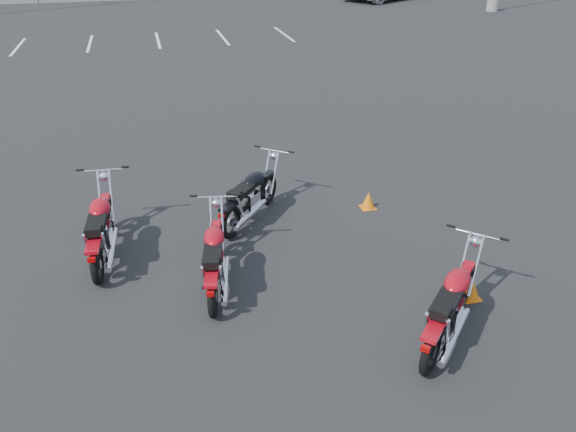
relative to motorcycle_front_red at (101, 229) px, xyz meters
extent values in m
plane|color=black|center=(2.78, -1.18, -0.51)|extent=(120.00, 120.00, 0.00)
torus|color=black|center=(0.05, 0.80, -0.19)|extent=(0.17, 0.66, 0.65)
cylinder|color=silver|center=(0.05, 0.80, -0.19)|extent=(0.12, 0.18, 0.17)
torus|color=black|center=(-0.07, -0.78, -0.19)|extent=(0.17, 0.66, 0.65)
cylinder|color=silver|center=(-0.07, -0.78, -0.19)|extent=(0.12, 0.18, 0.17)
cube|color=black|center=(-0.01, 0.01, -0.14)|extent=(0.19, 1.15, 0.07)
cube|color=silver|center=(-0.01, -0.05, -0.08)|extent=(0.33, 0.43, 0.33)
cylinder|color=silver|center=(-0.01, -0.05, 0.12)|extent=(0.24, 0.29, 0.29)
ellipsoid|color=#B00A17|center=(0.00, 0.20, 0.27)|extent=(0.38, 0.65, 0.28)
cube|color=black|center=(-0.03, -0.32, 0.25)|extent=(0.33, 0.62, 0.11)
cube|color=black|center=(-0.05, -0.59, 0.29)|extent=(0.25, 0.21, 0.13)
cube|color=#B00A17|center=(-0.07, -0.80, 0.16)|extent=(0.23, 0.47, 0.05)
cube|color=#B00A17|center=(0.05, 0.80, 0.16)|extent=(0.17, 0.38, 0.04)
cylinder|color=silver|center=(0.07, -0.62, 0.08)|extent=(0.07, 0.20, 0.43)
cylinder|color=silver|center=(-0.19, -0.61, 0.08)|extent=(0.07, 0.20, 0.43)
cylinder|color=silver|center=(0.14, -0.33, -0.21)|extent=(0.18, 1.20, 0.14)
cylinder|color=silver|center=(0.11, -0.68, -0.19)|extent=(0.16, 0.39, 0.14)
cylinder|color=silver|center=(0.15, 0.92, 0.16)|extent=(0.08, 0.44, 0.86)
cylinder|color=silver|center=(-0.04, 0.93, 0.16)|extent=(0.08, 0.44, 0.86)
sphere|color=silver|center=(0.07, 1.10, 0.44)|extent=(0.19, 0.19, 0.17)
cylinder|color=silver|center=(0.07, 1.12, 0.55)|extent=(0.76, 0.09, 0.03)
cylinder|color=black|center=(0.45, 1.07, 0.60)|extent=(0.13, 0.05, 0.04)
cylinder|color=black|center=(-0.31, 1.13, 0.60)|extent=(0.13, 0.05, 0.04)
cylinder|color=black|center=(-0.17, -0.09, -0.35)|extent=(0.17, 0.04, 0.33)
cube|color=#990505|center=(-0.09, -1.08, 0.08)|extent=(0.11, 0.07, 0.07)
torus|color=black|center=(3.04, 1.23, -0.21)|extent=(0.47, 0.54, 0.61)
cylinder|color=silver|center=(3.04, 1.23, -0.21)|extent=(0.18, 0.19, 0.16)
torus|color=black|center=(2.12, 0.09, -0.21)|extent=(0.47, 0.54, 0.61)
cylinder|color=silver|center=(2.12, 0.09, -0.21)|extent=(0.18, 0.19, 0.16)
cube|color=black|center=(2.58, 0.66, -0.17)|extent=(0.75, 0.89, 0.06)
cube|color=silver|center=(2.55, 0.62, -0.11)|extent=(0.46, 0.48, 0.30)
cylinder|color=silver|center=(2.55, 0.62, 0.07)|extent=(0.32, 0.32, 0.27)
ellipsoid|color=black|center=(2.69, 0.80, 0.22)|extent=(0.61, 0.65, 0.26)
cube|color=black|center=(2.39, 0.42, 0.20)|extent=(0.56, 0.60, 0.10)
cube|color=black|center=(2.23, 0.23, 0.24)|extent=(0.29, 0.28, 0.12)
cube|color=black|center=(2.10, 0.07, 0.11)|extent=(0.41, 0.45, 0.05)
cube|color=black|center=(3.04, 1.23, 0.11)|extent=(0.32, 0.35, 0.04)
cylinder|color=silver|center=(2.31, 0.13, 0.04)|extent=(0.16, 0.18, 0.40)
cylinder|color=silver|center=(2.12, 0.28, 0.04)|extent=(0.16, 0.18, 0.40)
cylinder|color=silver|center=(2.51, 0.32, -0.23)|extent=(0.77, 0.93, 0.13)
cylinder|color=silver|center=(2.31, 0.07, -0.21)|extent=(0.32, 0.36, 0.13)
cylinder|color=silver|center=(3.19, 1.27, 0.11)|extent=(0.29, 0.34, 0.80)
cylinder|color=silver|center=(3.04, 1.38, 0.11)|extent=(0.29, 0.34, 0.80)
sphere|color=silver|center=(3.22, 1.45, 0.38)|extent=(0.23, 0.23, 0.16)
cylinder|color=silver|center=(3.23, 1.47, 0.48)|extent=(0.57, 0.47, 0.03)
cylinder|color=black|center=(3.49, 1.23, 0.52)|extent=(0.12, 0.10, 0.04)
cylinder|color=black|center=(2.94, 1.67, 0.52)|extent=(0.12, 0.10, 0.04)
cylinder|color=black|center=(2.40, 0.67, -0.36)|extent=(0.14, 0.12, 0.30)
cube|color=#990505|center=(1.94, -0.13, 0.04)|extent=(0.12, 0.11, 0.06)
torus|color=black|center=(1.80, -0.57, -0.21)|extent=(0.22, 0.62, 0.61)
cylinder|color=silver|center=(1.80, -0.57, -0.21)|extent=(0.13, 0.18, 0.16)
torus|color=black|center=(1.52, -2.01, -0.21)|extent=(0.22, 0.62, 0.61)
cylinder|color=silver|center=(1.52, -2.01, -0.21)|extent=(0.13, 0.18, 0.16)
cube|color=black|center=(1.66, -1.29, -0.17)|extent=(0.30, 1.06, 0.06)
cube|color=silver|center=(1.65, -1.34, -0.11)|extent=(0.35, 0.43, 0.30)
cylinder|color=silver|center=(1.65, -1.34, 0.07)|extent=(0.25, 0.29, 0.27)
ellipsoid|color=#B00A17|center=(1.69, -1.11, 0.21)|extent=(0.41, 0.63, 0.26)
cube|color=black|center=(1.60, -1.59, 0.19)|extent=(0.36, 0.59, 0.10)
cube|color=black|center=(1.56, -1.83, 0.23)|extent=(0.25, 0.22, 0.12)
cube|color=#B00A17|center=(1.52, -2.03, 0.11)|extent=(0.26, 0.45, 0.05)
cube|color=#B00A17|center=(1.80, -0.57, 0.11)|extent=(0.19, 0.36, 0.04)
cylinder|color=silver|center=(1.67, -1.88, 0.04)|extent=(0.08, 0.19, 0.40)
cylinder|color=silver|center=(1.43, -1.84, 0.04)|extent=(0.08, 0.19, 0.40)
cylinder|color=silver|center=(1.76, -1.62, -0.23)|extent=(0.30, 1.11, 0.13)
cylinder|color=silver|center=(1.70, -1.93, -0.21)|extent=(0.19, 0.37, 0.13)
cylinder|color=silver|center=(1.91, -0.47, 0.11)|extent=(0.12, 0.40, 0.80)
cylinder|color=silver|center=(1.73, -0.43, 0.11)|extent=(0.12, 0.40, 0.80)
sphere|color=silver|center=(1.85, -0.29, 0.37)|extent=(0.19, 0.19, 0.16)
cylinder|color=silver|center=(1.85, -0.27, 0.47)|extent=(0.70, 0.16, 0.03)
cylinder|color=black|center=(2.19, -0.36, 0.52)|extent=(0.13, 0.06, 0.04)
cylinder|color=black|center=(1.50, -0.23, 0.52)|extent=(0.13, 0.06, 0.04)
cylinder|color=black|center=(1.50, -1.36, -0.36)|extent=(0.16, 0.05, 0.30)
cube|color=#990505|center=(1.47, -2.28, 0.04)|extent=(0.11, 0.08, 0.06)
torus|color=black|center=(5.01, -2.70, -0.20)|extent=(0.53, 0.53, 0.63)
cylinder|color=silver|center=(5.01, -2.70, -0.20)|extent=(0.19, 0.19, 0.17)
torus|color=black|center=(3.94, -3.79, -0.20)|extent=(0.53, 0.53, 0.63)
cylinder|color=silver|center=(3.94, -3.79, -0.20)|extent=(0.19, 0.19, 0.17)
cube|color=black|center=(4.48, -3.25, -0.16)|extent=(0.85, 0.86, 0.06)
cube|color=silver|center=(4.44, -3.28, -0.09)|extent=(0.49, 0.49, 0.32)
cylinder|color=silver|center=(4.44, -3.28, 0.10)|extent=(0.34, 0.34, 0.28)
ellipsoid|color=#B00A17|center=(4.61, -3.11, 0.25)|extent=(0.66, 0.66, 0.27)
cube|color=black|center=(4.25, -3.47, 0.22)|extent=(0.60, 0.61, 0.11)
cube|color=black|center=(4.07, -3.66, 0.27)|extent=(0.30, 0.30, 0.13)
cube|color=#B00A17|center=(3.92, -3.81, 0.13)|extent=(0.45, 0.45, 0.05)
cube|color=#B00A17|center=(5.01, -2.70, 0.13)|extent=(0.35, 0.35, 0.04)
cylinder|color=silver|center=(4.14, -3.77, 0.07)|extent=(0.17, 0.18, 0.41)
cylinder|color=silver|center=(3.96, -3.59, 0.07)|extent=(0.17, 0.18, 0.41)
cylinder|color=silver|center=(4.37, -3.59, -0.22)|extent=(0.88, 0.90, 0.14)
cylinder|color=silver|center=(4.14, -3.83, -0.20)|extent=(0.35, 0.36, 0.14)
cylinder|color=silver|center=(5.17, -2.68, 0.14)|extent=(0.33, 0.33, 0.83)
cylinder|color=silver|center=(5.03, -2.54, 0.14)|extent=(0.33, 0.33, 0.83)
sphere|color=silver|center=(5.22, -2.49, 0.41)|extent=(0.24, 0.24, 0.17)
cylinder|color=silver|center=(5.24, -2.48, 0.52)|extent=(0.55, 0.54, 0.03)
cylinder|color=black|center=(5.48, -2.75, 0.56)|extent=(0.12, 0.12, 0.04)
cylinder|color=black|center=(4.96, -2.23, 0.56)|extent=(0.12, 0.12, 0.04)
cylinder|color=black|center=(4.30, -3.22, -0.36)|extent=(0.14, 0.13, 0.32)
cube|color=#990505|center=(3.73, -4.00, 0.07)|extent=(0.12, 0.12, 0.06)
cone|color=orange|center=(4.87, 0.55, -0.34)|extent=(0.26, 0.26, 0.32)
cube|color=orange|center=(4.87, 0.55, -0.51)|extent=(0.28, 0.28, 0.01)
cone|color=orange|center=(5.25, -2.56, -0.34)|extent=(0.26, 0.26, 0.32)
cube|color=orange|center=(5.25, -2.56, -0.51)|extent=(0.28, 0.28, 0.01)
cylinder|color=gray|center=(21.83, 23.16, -0.11)|extent=(0.70, 0.70, 0.80)
cube|color=silver|center=(-4.22, 18.82, -0.51)|extent=(0.12, 4.00, 0.01)
cube|color=silver|center=(-1.22, 18.82, -0.51)|extent=(0.12, 4.00, 0.01)
cube|color=silver|center=(1.78, 18.82, -0.51)|extent=(0.12, 4.00, 0.01)
cube|color=silver|center=(4.78, 18.82, -0.51)|extent=(0.12, 4.00, 0.01)
cube|color=silver|center=(7.78, 18.82, -0.51)|extent=(0.12, 4.00, 0.01)
camera|label=1|loc=(0.96, -8.43, 4.45)|focal=35.00mm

